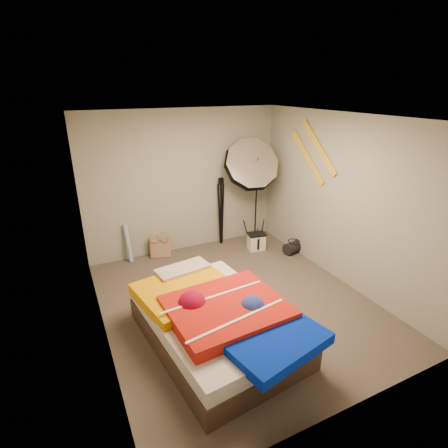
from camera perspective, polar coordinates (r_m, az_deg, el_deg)
floor at (r=5.04m, az=1.99°, el=-12.59°), size 4.00×4.00×0.00m
ceiling at (r=4.17m, az=2.46°, el=17.03°), size 4.00×4.00×0.00m
wall_back at (r=6.21m, az=-6.52°, el=6.76°), size 3.50×0.00×3.50m
wall_front at (r=3.03m, az=20.54°, el=-11.58°), size 3.50×0.00×3.50m
wall_left at (r=4.00m, az=-20.56°, el=-3.17°), size 0.00×4.00×4.00m
wall_right at (r=5.46m, az=18.71°, el=3.62°), size 0.00×4.00×4.00m
tote_bag at (r=6.27m, az=-10.31°, el=-3.76°), size 0.38×0.26×0.36m
wrapping_roll at (r=6.17m, az=-15.37°, el=-3.09°), size 0.12×0.20×0.66m
camera_case at (r=6.47m, az=5.29°, el=-2.95°), size 0.33×0.26×0.29m
duffel_bag at (r=6.45m, az=11.24°, el=-3.77°), size 0.38×0.27×0.21m
wall_stripe_upper at (r=5.71m, az=15.23°, el=12.04°), size 0.02×0.91×0.78m
wall_stripe_lower at (r=5.94m, az=13.46°, el=10.58°), size 0.02×0.91×0.78m
bed at (r=4.22m, az=-1.22°, el=-15.36°), size 1.69×2.30×0.59m
photo_umbrella at (r=6.32m, az=4.34°, el=9.45°), size 1.30×1.02×2.09m
camera_tripod at (r=6.48m, az=-0.47°, el=2.85°), size 0.08×0.08×1.29m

